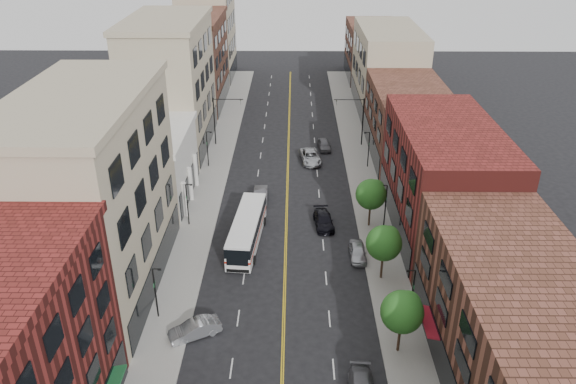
{
  "coord_description": "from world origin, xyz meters",
  "views": [
    {
      "loc": [
        0.8,
        -30.72,
        32.21
      ],
      "look_at": [
        0.21,
        22.59,
        5.0
      ],
      "focal_mm": 35.0,
      "sensor_mm": 36.0,
      "label": 1
    }
  ],
  "objects_px": {
    "car_lane_a": "(324,220)",
    "car_angle_b": "(195,329)",
    "car_lane_c": "(324,145)",
    "city_bus": "(247,229)",
    "car_parked_far": "(358,252)",
    "car_lane_behind": "(261,193)",
    "car_lane_b": "(310,157)"
  },
  "relations": [
    {
      "from": "car_lane_behind",
      "to": "car_lane_a",
      "type": "relative_size",
      "value": 0.95
    },
    {
      "from": "city_bus",
      "to": "car_lane_c",
      "type": "height_order",
      "value": "city_bus"
    },
    {
      "from": "car_lane_behind",
      "to": "car_lane_b",
      "type": "distance_m",
      "value": 13.05
    },
    {
      "from": "city_bus",
      "to": "car_lane_b",
      "type": "bearing_deg",
      "value": 76.19
    },
    {
      "from": "city_bus",
      "to": "car_angle_b",
      "type": "height_order",
      "value": "city_bus"
    },
    {
      "from": "car_parked_far",
      "to": "car_lane_a",
      "type": "relative_size",
      "value": 0.84
    },
    {
      "from": "car_lane_b",
      "to": "car_lane_c",
      "type": "distance_m",
      "value": 5.1
    },
    {
      "from": "city_bus",
      "to": "car_lane_a",
      "type": "height_order",
      "value": "city_bus"
    },
    {
      "from": "car_lane_a",
      "to": "city_bus",
      "type": "bearing_deg",
      "value": -162.21
    },
    {
      "from": "city_bus",
      "to": "car_lane_behind",
      "type": "height_order",
      "value": "city_bus"
    },
    {
      "from": "car_parked_far",
      "to": "car_lane_a",
      "type": "bearing_deg",
      "value": 116.78
    },
    {
      "from": "car_lane_a",
      "to": "car_angle_b",
      "type": "bearing_deg",
      "value": -128.3
    },
    {
      "from": "car_lane_behind",
      "to": "car_lane_c",
      "type": "relative_size",
      "value": 1.12
    },
    {
      "from": "car_angle_b",
      "to": "car_lane_a",
      "type": "height_order",
      "value": "car_angle_b"
    },
    {
      "from": "car_lane_behind",
      "to": "city_bus",
      "type": "bearing_deg",
      "value": 82.6
    },
    {
      "from": "car_lane_c",
      "to": "city_bus",
      "type": "bearing_deg",
      "value": -115.47
    },
    {
      "from": "city_bus",
      "to": "car_lane_c",
      "type": "bearing_deg",
      "value": 75.09
    },
    {
      "from": "city_bus",
      "to": "car_lane_b",
      "type": "distance_m",
      "value": 22.72
    },
    {
      "from": "car_angle_b",
      "to": "car_lane_b",
      "type": "bearing_deg",
      "value": 135.99
    },
    {
      "from": "car_angle_b",
      "to": "car_parked_far",
      "type": "distance_m",
      "value": 19.02
    },
    {
      "from": "car_parked_far",
      "to": "car_lane_c",
      "type": "relative_size",
      "value": 0.99
    },
    {
      "from": "car_lane_behind",
      "to": "car_lane_a",
      "type": "xyz_separation_m",
      "value": [
        7.42,
        -6.44,
        -0.06
      ]
    },
    {
      "from": "car_lane_behind",
      "to": "car_lane_a",
      "type": "distance_m",
      "value": 9.82
    },
    {
      "from": "car_parked_far",
      "to": "car_lane_b",
      "type": "height_order",
      "value": "car_lane_b"
    },
    {
      "from": "car_lane_behind",
      "to": "car_lane_a",
      "type": "height_order",
      "value": "car_lane_behind"
    },
    {
      "from": "city_bus",
      "to": "car_lane_a",
      "type": "xyz_separation_m",
      "value": [
        8.31,
        3.66,
        -1.05
      ]
    },
    {
      "from": "car_lane_a",
      "to": "car_lane_b",
      "type": "distance_m",
      "value": 17.87
    },
    {
      "from": "car_parked_far",
      "to": "car_lane_a",
      "type": "height_order",
      "value": "car_lane_a"
    },
    {
      "from": "city_bus",
      "to": "car_angle_b",
      "type": "bearing_deg",
      "value": -97.72
    },
    {
      "from": "car_parked_far",
      "to": "car_lane_c",
      "type": "xyz_separation_m",
      "value": [
        -2.12,
        28.86,
        0.01
      ]
    },
    {
      "from": "car_lane_b",
      "to": "car_lane_c",
      "type": "xyz_separation_m",
      "value": [
        2.13,
        4.63,
        -0.08
      ]
    },
    {
      "from": "car_lane_a",
      "to": "car_lane_behind",
      "type": "bearing_deg",
      "value": 133.01
    }
  ]
}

